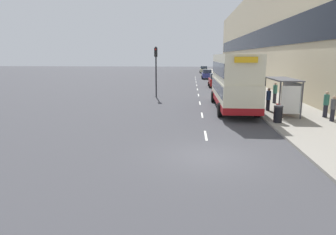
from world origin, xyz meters
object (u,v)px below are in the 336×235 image
bus_shelter (286,90)px  litter_bin (278,114)px  car_0 (207,74)px  double_decker_bus_near (233,80)px  car_2 (216,81)px  pedestrian_2 (275,93)px  pedestrian_at_shelter (268,99)px  pedestrian_3 (326,104)px  car_1 (204,70)px  traffic_light_far_kerb (156,64)px  pedestrian_1 (333,108)px

bus_shelter → litter_bin: 3.26m
car_0 → double_decker_bus_near: bearing=-89.3°
car_2 → pedestrian_2: bearing=-75.2°
pedestrian_2 → litter_bin: 8.20m
car_0 → litter_bin: size_ratio=3.77×
car_0 → pedestrian_at_shelter: (2.88, -33.64, 0.15)m
car_2 → pedestrian_at_shelter: 18.70m
pedestrian_at_shelter → pedestrian_3: bearing=-35.6°
double_decker_bus_near → litter_bin: 6.01m
bus_shelter → litter_bin: (-1.22, -2.77, -1.21)m
car_2 → pedestrian_3: 21.57m
pedestrian_2 → pedestrian_3: bearing=-74.4°
car_1 → traffic_light_far_kerb: bearing=-98.3°
car_2 → pedestrian_1: 22.77m
double_decker_bus_near → car_1: bearing=90.2°
bus_shelter → car_2: size_ratio=1.02×
double_decker_bus_near → car_0: (-0.39, 32.41, -1.43)m
double_decker_bus_near → pedestrian_2: 4.90m
pedestrian_1 → traffic_light_far_kerb: (-12.46, 11.36, 2.45)m
pedestrian_at_shelter → pedestrian_1: pedestrian_at_shelter is taller
car_2 → litter_bin: bearing=-85.0°
double_decker_bus_near → pedestrian_at_shelter: 3.06m
double_decker_bus_near → pedestrian_3: 6.81m
bus_shelter → traffic_light_far_kerb: traffic_light_far_kerb is taller
bus_shelter → pedestrian_3: size_ratio=2.41×
car_2 → litter_bin: 22.80m
pedestrian_1 → bus_shelter: bearing=136.7°
pedestrian_at_shelter → litter_bin: bearing=-95.7°
car_1 → traffic_light_far_kerb: 46.35m
car_1 → car_0: bearing=-90.6°
car_2 → car_0: bearing=91.8°
car_1 → pedestrian_3: (5.88, -55.89, 0.19)m
car_0 → pedestrian_at_shelter: size_ratio=2.33×
car_0 → litter_bin: (2.46, -37.81, -0.18)m
car_1 → pedestrian_1: 57.44m
car_0 → pedestrian_at_shelter: bearing=-85.1°
bus_shelter → pedestrian_2: 5.30m
pedestrian_3 → car_0: bearing=99.6°
pedestrian_2 → double_decker_bus_near: bearing=-147.2°
bus_shelter → car_0: size_ratio=1.06×
car_2 → pedestrian_at_shelter: size_ratio=2.42×
traffic_light_far_kerb → pedestrian_3: bearing=-38.8°
double_decker_bus_near → bus_shelter: bearing=-38.5°
car_1 → litter_bin: 57.81m
car_2 → pedestrian_1: size_ratio=2.55×
car_0 → pedestrian_3: 36.44m
bus_shelter → litter_bin: bearing=-113.8°
double_decker_bus_near → car_2: bearing=89.7°
car_1 → pedestrian_3: pedestrian_3 is taller
bus_shelter → car_1: bus_shelter is taller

